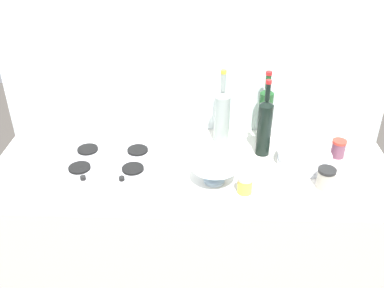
# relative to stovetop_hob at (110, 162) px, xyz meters

# --- Properties ---
(counter_block) EXTENTS (1.80, 0.70, 0.90)m
(counter_block) POSITION_rel_stovetop_hob_xyz_m (0.37, -0.01, -0.46)
(counter_block) COLOR silver
(counter_block) RESTS_ON ground
(backsplash_panel) EXTENTS (1.90, 0.06, 2.12)m
(backsplash_panel) POSITION_rel_stovetop_hob_xyz_m (0.37, 0.37, 0.15)
(backsplash_panel) COLOR silver
(backsplash_panel) RESTS_ON ground
(stovetop_hob) EXTENTS (0.47, 0.34, 0.04)m
(stovetop_hob) POSITION_rel_stovetop_hob_xyz_m (0.00, 0.00, 0.00)
(stovetop_hob) COLOR #B2B2B7
(stovetop_hob) RESTS_ON counter_block
(plate_stack) EXTENTS (0.24, 0.24, 0.07)m
(plate_stack) POSITION_rel_stovetop_hob_xyz_m (0.88, 0.03, 0.02)
(plate_stack) COLOR white
(plate_stack) RESTS_ON counter_block
(wine_bottle_leftmost) EXTENTS (0.07, 0.07, 0.37)m
(wine_bottle_leftmost) POSITION_rel_stovetop_hob_xyz_m (0.70, 0.11, 0.13)
(wine_bottle_leftmost) COLOR black
(wine_bottle_leftmost) RESTS_ON counter_block
(wine_bottle_mid_left) EXTENTS (0.08, 0.08, 0.37)m
(wine_bottle_mid_left) POSITION_rel_stovetop_hob_xyz_m (0.51, 0.22, 0.13)
(wine_bottle_mid_left) COLOR gray
(wine_bottle_mid_left) RESTS_ON counter_block
(wine_bottle_mid_right) EXTENTS (0.07, 0.07, 0.35)m
(wine_bottle_mid_right) POSITION_rel_stovetop_hob_xyz_m (0.72, 0.27, 0.13)
(wine_bottle_mid_right) COLOR #19471E
(wine_bottle_mid_right) RESTS_ON counter_block
(mixing_bowl) EXTENTS (0.20, 0.20, 0.08)m
(mixing_bowl) POSITION_rel_stovetop_hob_xyz_m (0.47, -0.12, 0.03)
(mixing_bowl) COLOR silver
(mixing_bowl) RESTS_ON counter_block
(butter_dish) EXTENTS (0.18, 0.12, 0.05)m
(butter_dish) POSITION_rel_stovetop_hob_xyz_m (0.56, 0.05, 0.01)
(butter_dish) COLOR silver
(butter_dish) RESTS_ON counter_block
(condiment_jar_front) EXTENTS (0.08, 0.08, 0.09)m
(condiment_jar_front) POSITION_rel_stovetop_hob_xyz_m (0.93, -0.15, 0.03)
(condiment_jar_front) COLOR #9E998C
(condiment_jar_front) RESTS_ON counter_block
(condiment_jar_rear) EXTENTS (0.07, 0.07, 0.09)m
(condiment_jar_rear) POSITION_rel_stovetop_hob_xyz_m (1.05, 0.10, 0.03)
(condiment_jar_rear) COLOR #66384C
(condiment_jar_rear) RESTS_ON counter_block
(condiment_jar_spare) EXTENTS (0.07, 0.07, 0.08)m
(condiment_jar_spare) POSITION_rel_stovetop_hob_xyz_m (0.60, -0.19, 0.02)
(condiment_jar_spare) COLOR gold
(condiment_jar_spare) RESTS_ON counter_block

